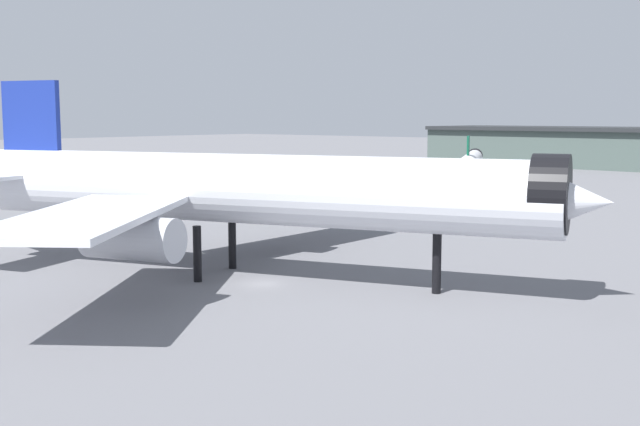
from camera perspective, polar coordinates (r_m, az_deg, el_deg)
The scene contains 5 objects.
ground at distance 75.70m, azimuth -4.20°, elevation -5.14°, with size 900.00×900.00×0.00m, color slate.
airliner_near_gate at distance 77.81m, azimuth -5.96°, elevation 1.68°, with size 68.20×60.65×19.79m.
airliner_far_taxiway at distance 194.68m, azimuth 10.94°, elevation 3.73°, with size 32.24×36.11×11.53m.
service_truck_front at distance 116.56m, azimuth 4.54°, elevation -0.05°, with size 5.67×5.34×3.00m.
baggage_tug_wing at distance 121.03m, azimuth -4.74°, elevation -0.08°, with size 1.93×3.23×1.85m.
Camera 1 is at (51.16, -53.45, 15.98)m, focal length 44.04 mm.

